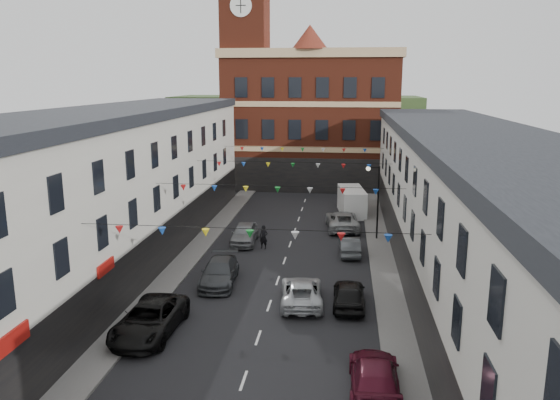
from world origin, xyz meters
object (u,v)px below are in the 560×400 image
at_px(car_right_e, 350,246).
at_px(street_lamp, 375,192).
at_px(car_left_e, 245,233).
at_px(car_right_c, 374,376).
at_px(moving_car, 301,292).
at_px(car_right_f, 342,220).
at_px(white_van, 352,201).
at_px(car_left_c, 150,319).
at_px(car_right_d, 349,294).
at_px(car_left_d, 219,272).
at_px(pedestrian, 264,237).

bearing_deg(car_right_e, street_lamp, -119.17).
height_order(car_left_e, car_right_c, car_left_e).
height_order(car_right_c, moving_car, car_right_c).
xyz_separation_m(car_right_f, white_van, (0.84, 5.69, 0.45)).
xyz_separation_m(car_left_e, white_van, (8.47, 10.73, 0.43)).
distance_m(street_lamp, car_left_e, 10.82).
distance_m(car_left_c, moving_car, 8.74).
height_order(car_right_d, car_right_f, car_right_f).
bearing_deg(moving_car, car_right_e, -111.92).
height_order(car_right_d, white_van, white_van).
bearing_deg(car_left_c, white_van, 70.82).
xyz_separation_m(car_left_d, moving_car, (5.40, -2.50, -0.05)).
distance_m(street_lamp, car_left_d, 15.24).
bearing_deg(street_lamp, car_right_f, 130.52).
relative_size(car_right_c, pedestrian, 2.74).
distance_m(car_right_d, pedestrian, 12.03).
height_order(car_right_f, white_van, white_van).
bearing_deg(pedestrian, car_left_d, -87.76).
xyz_separation_m(street_lamp, car_left_e, (-10.15, -2.09, -3.11)).
distance_m(car_left_d, car_right_d, 8.53).
relative_size(street_lamp, moving_car, 1.18).
bearing_deg(white_van, moving_car, -105.08).
bearing_deg(car_left_e, car_right_f, 31.66).
height_order(street_lamp, car_right_e, street_lamp).
xyz_separation_m(car_left_c, pedestrian, (3.61, 14.85, 0.12)).
bearing_deg(pedestrian, car_right_d, -42.87).
xyz_separation_m(car_right_c, white_van, (-0.63, 30.91, 0.50)).
relative_size(car_left_c, pedestrian, 3.12).
bearing_deg(car_right_d, car_right_f, -88.46).
xyz_separation_m(car_left_c, white_van, (10.37, 26.86, 0.43)).
bearing_deg(car_right_c, pedestrian, -68.48).
bearing_deg(car_left_e, white_van, 49.95).
height_order(street_lamp, pedestrian, street_lamp).
bearing_deg(car_right_c, car_right_d, -83.36).
bearing_deg(car_right_e, car_right_d, 86.13).
distance_m(street_lamp, car_right_e, 5.50).
bearing_deg(pedestrian, car_right_e, 9.42).
relative_size(street_lamp, car_right_c, 1.19).
distance_m(car_right_d, car_right_f, 16.51).
relative_size(car_left_c, car_right_c, 1.14).
distance_m(car_left_d, car_left_e, 8.83).
bearing_deg(street_lamp, car_left_c, -123.49).
bearing_deg(moving_car, street_lamp, -114.81).
distance_m(car_left_d, moving_car, 5.95).
height_order(car_left_c, moving_car, car_left_c).
bearing_deg(car_right_c, moving_car, -67.16).
height_order(car_left_e, car_right_d, car_left_e).
bearing_deg(car_right_c, street_lamp, -92.54).
height_order(car_right_c, car_right_f, car_right_f).
height_order(car_right_c, car_right_e, car_right_c).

